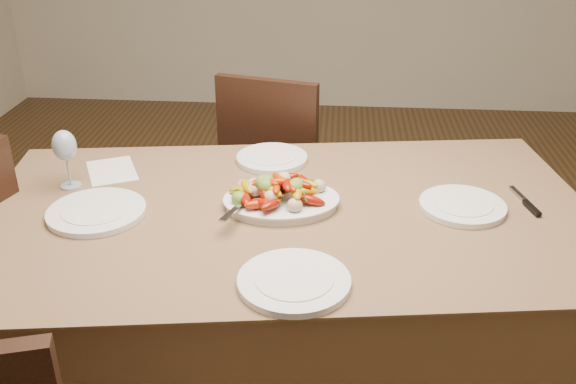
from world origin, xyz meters
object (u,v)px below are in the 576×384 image
(plate_right, at_px, (462,206))
(dining_table, at_px, (288,312))
(chair_far, at_px, (283,171))
(plate_left, at_px, (97,212))
(serving_platter, at_px, (281,203))
(wine_glass, at_px, (66,158))
(plate_near, at_px, (294,282))
(plate_far, at_px, (272,159))

(plate_right, bearing_deg, dining_table, -174.21)
(chair_far, height_order, plate_left, chair_far)
(serving_platter, height_order, plate_right, serving_platter)
(plate_left, bearing_deg, serving_platter, 10.10)
(dining_table, bearing_deg, wine_glass, 171.69)
(wine_glass, bearing_deg, plate_right, -2.36)
(plate_right, distance_m, wine_glass, 1.24)
(serving_platter, relative_size, plate_near, 1.20)
(dining_table, bearing_deg, plate_left, -172.61)
(chair_far, bearing_deg, wine_glass, 65.91)
(plate_left, xyz_separation_m, plate_near, (0.61, -0.31, 0.00))
(plate_far, height_order, plate_near, same)
(plate_left, bearing_deg, wine_glass, 129.94)
(plate_right, bearing_deg, serving_platter, -176.88)
(plate_near, bearing_deg, serving_platter, 99.53)
(plate_near, height_order, wine_glass, wine_glass)
(chair_far, distance_m, plate_right, 1.08)
(wine_glass, bearing_deg, plate_left, -50.06)
(plate_left, xyz_separation_m, wine_glass, (-0.15, 0.18, 0.09))
(serving_platter, xyz_separation_m, plate_far, (-0.06, 0.33, -0.00))
(dining_table, xyz_separation_m, wine_glass, (-0.71, 0.10, 0.48))
(wine_glass, bearing_deg, dining_table, -8.31)
(chair_far, distance_m, wine_glass, 1.07)
(plate_far, height_order, wine_glass, wine_glass)
(plate_far, bearing_deg, plate_left, -137.94)
(chair_far, bearing_deg, plate_near, 110.67)
(serving_platter, distance_m, plate_near, 0.41)
(serving_platter, xyz_separation_m, plate_near, (0.07, -0.41, -0.00))
(dining_table, relative_size, plate_far, 7.40)
(plate_far, xyz_separation_m, wine_glass, (-0.63, -0.25, 0.09))
(chair_far, xyz_separation_m, plate_right, (0.62, -0.83, 0.29))
(serving_platter, distance_m, plate_right, 0.55)
(plate_left, bearing_deg, chair_far, 63.88)
(plate_left, height_order, wine_glass, wine_glass)
(chair_far, height_order, wine_glass, wine_glass)
(chair_far, relative_size, plate_far, 3.82)
(dining_table, bearing_deg, plate_far, 103.47)
(dining_table, xyz_separation_m, plate_far, (-0.09, 0.36, 0.39))
(serving_platter, relative_size, plate_far, 1.36)
(plate_right, distance_m, plate_near, 0.65)
(plate_near, bearing_deg, chair_far, 96.37)
(plate_left, relative_size, plate_near, 1.03)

